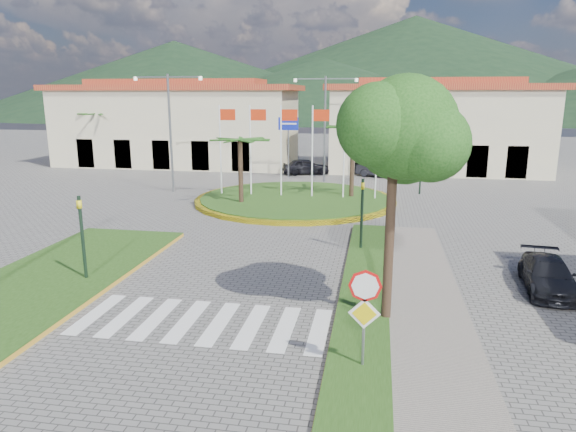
% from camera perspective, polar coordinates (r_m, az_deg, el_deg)
% --- Properties ---
extents(ground, '(160.00, 160.00, 0.00)m').
position_cam_1_polar(ground, '(12.72, -16.08, -18.76)').
color(ground, slate).
rests_on(ground, ground).
extents(sidewalk_right, '(4.00, 28.00, 0.15)m').
position_cam_1_polar(sidewalk_right, '(13.36, 13.17, -16.54)').
color(sidewalk_right, gray).
rests_on(sidewalk_right, ground).
extents(verge_right, '(1.60, 28.00, 0.18)m').
position_cam_1_polar(verge_right, '(13.32, 7.80, -16.31)').
color(verge_right, '#224513').
rests_on(verge_right, ground).
extents(median_left, '(5.00, 14.00, 0.18)m').
position_cam_1_polar(median_left, '(20.49, -25.33, -6.67)').
color(median_left, '#224513').
rests_on(median_left, ground).
extents(crosswalk, '(8.00, 3.00, 0.01)m').
position_cam_1_polar(crosswalk, '(15.95, -9.75, -11.48)').
color(crosswalk, silver).
rests_on(crosswalk, ground).
extents(roundabout_island, '(12.70, 12.70, 6.00)m').
position_cam_1_polar(roundabout_island, '(32.64, 0.80, 1.90)').
color(roundabout_island, yellow).
rests_on(roundabout_island, ground).
extents(stop_sign, '(0.80, 0.11, 2.65)m').
position_cam_1_polar(stop_sign, '(12.54, 8.51, -9.63)').
color(stop_sign, slate).
rests_on(stop_sign, ground).
extents(deciduous_tree, '(3.60, 3.60, 6.80)m').
position_cam_1_polar(deciduous_tree, '(14.67, 11.67, 7.29)').
color(deciduous_tree, black).
rests_on(deciduous_tree, ground).
extents(traffic_light_left, '(0.15, 0.18, 3.20)m').
position_cam_1_polar(traffic_light_left, '(19.66, -21.93, -1.51)').
color(traffic_light_left, black).
rests_on(traffic_light_left, ground).
extents(traffic_light_right, '(0.15, 0.18, 3.20)m').
position_cam_1_polar(traffic_light_right, '(22.11, 8.23, 0.90)').
color(traffic_light_right, black).
rests_on(traffic_light_right, ground).
extents(traffic_light_far, '(0.18, 0.15, 3.20)m').
position_cam_1_polar(traffic_light_far, '(36.02, 14.57, 5.41)').
color(traffic_light_far, black).
rests_on(traffic_light_far, ground).
extents(direction_sign_west, '(1.60, 0.14, 5.20)m').
position_cam_1_polar(direction_sign_west, '(41.29, 0.04, 9.01)').
color(direction_sign_west, slate).
rests_on(direction_sign_west, ground).
extents(direction_sign_east, '(1.60, 0.14, 5.20)m').
position_cam_1_polar(direction_sign_east, '(40.73, 7.07, 8.86)').
color(direction_sign_east, slate).
rests_on(direction_sign_east, ground).
extents(street_lamp_centre, '(4.80, 0.16, 8.00)m').
position_cam_1_polar(street_lamp_centre, '(39.86, 4.12, 10.22)').
color(street_lamp_centre, slate).
rests_on(street_lamp_centre, ground).
extents(street_lamp_west, '(4.80, 0.16, 8.00)m').
position_cam_1_polar(street_lamp_west, '(36.48, -12.96, 9.63)').
color(street_lamp_west, slate).
rests_on(street_lamp_west, ground).
extents(building_left, '(23.32, 9.54, 8.05)m').
position_cam_1_polar(building_left, '(51.34, -12.08, 10.00)').
color(building_left, beige).
rests_on(building_left, ground).
extents(building_right, '(19.08, 9.54, 8.05)m').
position_cam_1_polar(building_right, '(47.92, 16.04, 9.56)').
color(building_right, beige).
rests_on(building_right, ground).
extents(hill_far_west, '(140.00, 140.00, 22.00)m').
position_cam_1_polar(hill_far_west, '(161.26, -12.36, 14.60)').
color(hill_far_west, black).
rests_on(hill_far_west, ground).
extents(hill_far_mid, '(180.00, 180.00, 30.00)m').
position_cam_1_polar(hill_far_mid, '(170.08, 13.79, 15.80)').
color(hill_far_mid, black).
rests_on(hill_far_mid, ground).
extents(hill_near_back, '(110.00, 110.00, 16.00)m').
position_cam_1_polar(hill_near_back, '(140.41, 3.87, 13.88)').
color(hill_near_back, black).
rests_on(hill_near_back, ground).
extents(white_van, '(4.36, 2.43, 1.15)m').
position_cam_1_polar(white_van, '(49.09, -12.78, 5.91)').
color(white_van, silver).
rests_on(white_van, ground).
extents(car_dark_a, '(4.26, 2.78, 1.35)m').
position_cam_1_polar(car_dark_a, '(43.94, 2.02, 5.52)').
color(car_dark_a, black).
rests_on(car_dark_a, ground).
extents(car_dark_b, '(4.29, 2.70, 1.33)m').
position_cam_1_polar(car_dark_b, '(43.12, 10.31, 5.16)').
color(car_dark_b, black).
rests_on(car_dark_b, ground).
extents(car_side_right, '(1.94, 3.98, 1.12)m').
position_cam_1_polar(car_side_right, '(20.05, 26.92, -5.85)').
color(car_side_right, black).
rests_on(car_side_right, ground).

